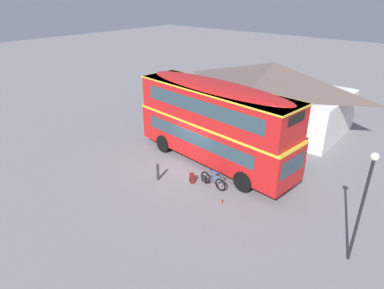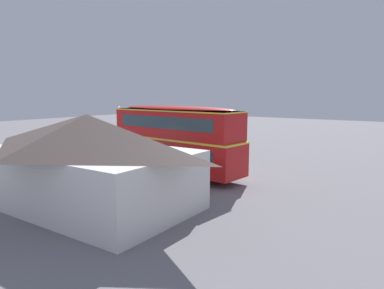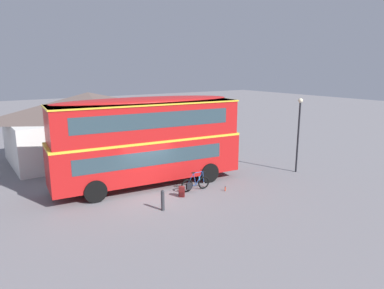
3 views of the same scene
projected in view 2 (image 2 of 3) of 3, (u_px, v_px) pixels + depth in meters
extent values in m
plane|color=slate|center=(194.00, 173.00, 25.00)|extent=(120.00, 120.00, 0.00)
cylinder|color=black|center=(133.00, 164.00, 25.43)|extent=(1.12, 0.38, 1.10)
cylinder|color=black|center=(157.00, 159.00, 27.22)|extent=(1.12, 0.38, 1.10)
cylinder|color=black|center=(200.00, 177.00, 21.35)|extent=(1.12, 0.38, 1.10)
cylinder|color=black|center=(223.00, 171.00, 23.14)|extent=(1.12, 0.38, 1.10)
cube|color=red|center=(176.00, 153.00, 24.15)|extent=(10.36, 3.45, 2.10)
cube|color=yellow|center=(176.00, 138.00, 23.99)|extent=(10.38, 3.47, 0.12)
cube|color=red|center=(176.00, 124.00, 23.85)|extent=(10.05, 3.37, 1.90)
ellipsoid|color=red|center=(176.00, 109.00, 23.71)|extent=(9.84, 3.30, 0.36)
cube|color=#2D424C|center=(129.00, 143.00, 27.39)|extent=(0.25, 2.05, 0.90)
cube|color=black|center=(129.00, 113.00, 26.97)|extent=(0.19, 1.37, 0.44)
cube|color=#2D424C|center=(190.00, 147.00, 24.90)|extent=(7.90, 0.79, 0.76)
cube|color=#2D424C|center=(188.00, 120.00, 24.74)|extent=(8.30, 0.83, 0.80)
cube|color=#2D424C|center=(165.00, 152.00, 23.05)|extent=(7.90, 0.79, 0.76)
cube|color=#2D424C|center=(163.00, 123.00, 22.92)|extent=(8.30, 0.83, 0.80)
cube|color=yellow|center=(176.00, 110.00, 23.72)|extent=(10.16, 3.46, 0.08)
torus|color=black|center=(172.00, 162.00, 27.32)|extent=(0.68, 0.13, 0.68)
torus|color=black|center=(182.00, 163.00, 26.68)|extent=(0.68, 0.13, 0.68)
cylinder|color=#B2B2B7|center=(172.00, 162.00, 27.32)|extent=(0.06, 0.10, 0.05)
cylinder|color=#B2B2B7|center=(182.00, 163.00, 26.68)|extent=(0.06, 0.10, 0.05)
cylinder|color=#234C99|center=(174.00, 159.00, 27.11)|extent=(0.46, 0.07, 0.71)
cylinder|color=#234C99|center=(175.00, 154.00, 27.01)|extent=(0.57, 0.07, 0.05)
cylinder|color=#234C99|center=(177.00, 159.00, 26.93)|extent=(0.18, 0.05, 0.68)
cylinder|color=#234C99|center=(179.00, 163.00, 26.85)|extent=(0.53, 0.06, 0.09)
cylinder|color=#234C99|center=(180.00, 159.00, 26.76)|extent=(0.41, 0.05, 0.63)
cylinder|color=#234C99|center=(172.00, 158.00, 27.25)|extent=(0.09, 0.04, 0.63)
cylinder|color=black|center=(172.00, 153.00, 27.18)|extent=(0.06, 0.46, 0.03)
ellipsoid|color=black|center=(178.00, 155.00, 26.82)|extent=(0.27, 0.12, 0.06)
cube|color=black|center=(183.00, 163.00, 26.82)|extent=(0.29, 0.16, 0.32)
cylinder|color=#338CBF|center=(174.00, 159.00, 27.11)|extent=(0.07, 0.07, 0.18)
cube|color=maroon|center=(191.00, 164.00, 26.70)|extent=(0.36, 0.34, 0.52)
ellipsoid|color=maroon|center=(191.00, 161.00, 26.66)|extent=(0.34, 0.32, 0.10)
cube|color=#471111|center=(192.00, 165.00, 26.75)|extent=(0.19, 0.15, 0.18)
cylinder|color=black|center=(189.00, 164.00, 26.74)|extent=(0.05, 0.05, 0.41)
cylinder|color=black|center=(190.00, 165.00, 26.58)|extent=(0.05, 0.05, 0.41)
cylinder|color=#D84C33|center=(172.00, 162.00, 28.51)|extent=(0.07, 0.07, 0.22)
cylinder|color=black|center=(172.00, 160.00, 28.49)|extent=(0.04, 0.04, 0.03)
cube|color=silver|center=(89.00, 178.00, 17.45)|extent=(10.53, 6.37, 2.89)
pyramid|color=brown|center=(87.00, 132.00, 17.12)|extent=(10.94, 6.78, 1.72)
cube|color=#3D2319|center=(132.00, 174.00, 20.04)|extent=(1.10, 0.06, 2.10)
cube|color=#2D424C|center=(168.00, 170.00, 18.51)|extent=(1.10, 0.06, 0.90)
cube|color=#2D424C|center=(101.00, 160.00, 21.41)|extent=(1.10, 0.06, 0.90)
cylinder|color=black|center=(119.00, 133.00, 31.33)|extent=(0.11, 0.11, 4.27)
sphere|color=#F2E5BF|center=(119.00, 108.00, 31.00)|extent=(0.28, 0.28, 0.28)
cylinder|color=#333338|center=(215.00, 163.00, 26.53)|extent=(0.16, 0.16, 0.85)
sphere|color=#333338|center=(216.00, 157.00, 26.47)|extent=(0.16, 0.16, 0.16)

